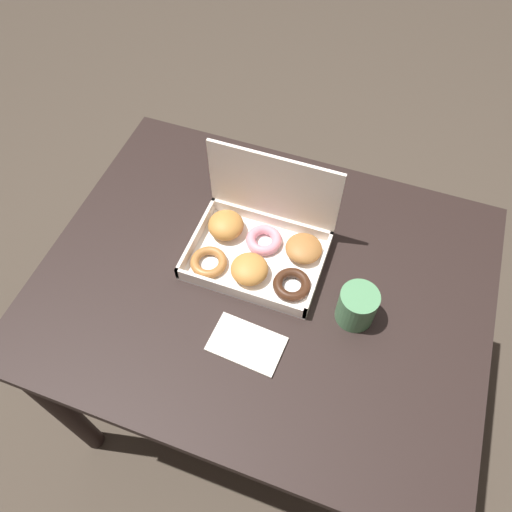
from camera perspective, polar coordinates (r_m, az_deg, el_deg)
ground_plane at (r=1.84m, az=0.59°, el=-14.85°), size 8.00×8.00×0.00m
dining_table at (r=1.25m, az=0.84°, el=-5.47°), size 1.02×0.81×0.76m
donut_box at (r=1.16m, az=0.34°, el=1.62°), size 0.31×0.23×0.23m
coffee_mug at (r=1.09m, az=11.48°, el=-5.60°), size 0.08×0.08×0.09m
paper_napkin at (r=1.07m, az=-1.09°, el=-10.02°), size 0.16×0.11×0.01m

